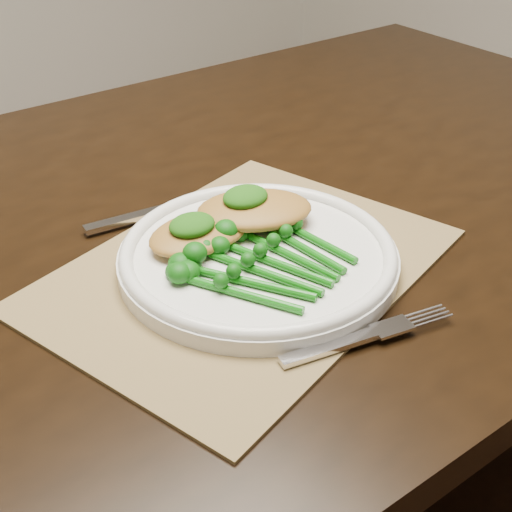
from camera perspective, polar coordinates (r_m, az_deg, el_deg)
floor at (r=1.52m, az=-2.50°, el=-17.78°), size 4.00×4.00×0.00m
dining_table at (r=1.12m, az=-3.13°, el=-12.93°), size 1.63×0.95×0.75m
placemat at (r=0.76m, az=-0.88°, el=-1.01°), size 0.49×0.41×0.00m
dinner_plate at (r=0.76m, az=0.18°, el=0.06°), size 0.30×0.30×0.03m
knife at (r=0.86m, az=-8.35°, el=3.47°), size 0.21×0.05×0.01m
fork at (r=0.68m, az=9.79°, el=-6.00°), size 0.18×0.06×0.01m
chicken_fillet_left at (r=0.77m, az=-4.60°, el=1.85°), size 0.12×0.08×0.02m
chicken_fillet_right at (r=0.80m, az=-0.12°, el=3.73°), size 0.16×0.14×0.03m
pesto_dollop_left at (r=0.76m, az=-5.15°, el=2.49°), size 0.05×0.04×0.02m
pesto_dollop_right at (r=0.79m, az=-0.86°, el=4.76°), size 0.05×0.04×0.02m
broccolini_bundle at (r=0.73m, az=1.64°, el=-0.59°), size 0.19×0.20×0.04m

